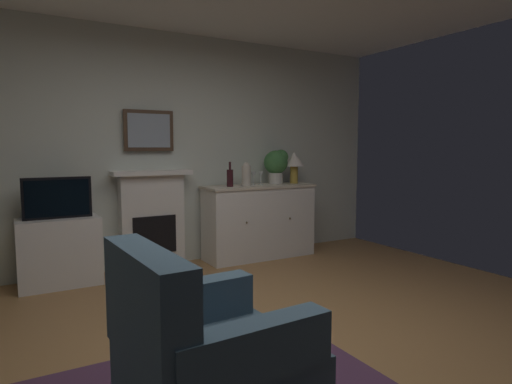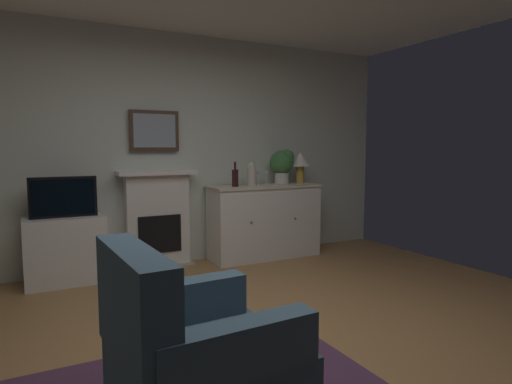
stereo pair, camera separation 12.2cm
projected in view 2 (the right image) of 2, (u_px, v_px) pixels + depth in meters
The scene contains 14 objects.
ground_plane at pixel (276, 360), 2.87m from camera, with size 5.99×5.18×0.10m, color #9E7042.
wall_rear at pixel (164, 150), 4.99m from camera, with size 5.99×0.06×2.65m, color silver.
fireplace_unit at pixel (158, 219), 4.89m from camera, with size 0.87×0.30×1.10m.
framed_picture at pixel (154, 131), 4.83m from camera, with size 0.55×0.04×0.45m.
sideboard_cabinet at pixel (264, 221), 5.34m from camera, with size 1.39×0.49×0.90m.
table_lamp at pixel (300, 162), 5.50m from camera, with size 0.26×0.26×0.40m.
wine_bottle at pixel (235, 177), 5.07m from camera, with size 0.08×0.08×0.29m.
wine_glass_left at pixel (259, 175), 5.27m from camera, with size 0.07×0.07×0.16m.
wine_glass_center at pixel (266, 175), 5.33m from camera, with size 0.07×0.07×0.16m.
vase_decorative at pixel (252, 174), 5.14m from camera, with size 0.11×0.11×0.28m.
tv_cabinet at pixel (66, 250), 4.32m from camera, with size 0.75×0.42×0.67m.
tv_set at pixel (63, 197), 4.25m from camera, with size 0.62×0.07×0.40m.
potted_plant_small at pixel (282, 164), 5.44m from camera, with size 0.30×0.30×0.43m.
armchair at pixel (193, 356), 2.02m from camera, with size 0.85×0.82×0.92m.
Camera 2 is at (-1.39, -2.37, 1.34)m, focal length 30.47 mm.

